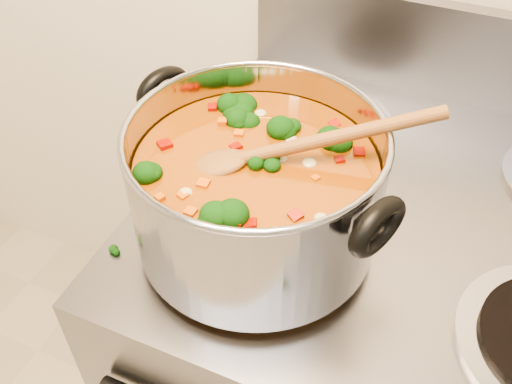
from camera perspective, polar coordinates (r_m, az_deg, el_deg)
electric_range at (r=1.17m, az=12.00°, el=-17.72°), size 0.75×0.68×1.08m
stockpot at (r=0.68m, az=0.01°, el=0.26°), size 0.36×0.30×0.18m
wooden_spoon at (r=0.64m, az=1.78°, el=4.09°), size 0.28×0.16×0.09m
cooktop_crumbs at (r=0.74m, az=0.36°, el=-5.60°), size 0.35×0.40×0.01m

